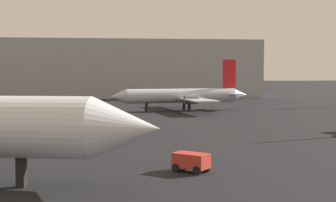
# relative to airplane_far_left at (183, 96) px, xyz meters

# --- Properties ---
(airplane_far_left) EXTENTS (24.58, 22.45, 8.83)m
(airplane_far_left) POSITION_rel_airplane_far_left_xyz_m (0.00, 0.00, 0.00)
(airplane_far_left) COLOR #B2BCCC
(airplane_far_left) RESTS_ON ground_plane
(baggage_cart) EXTENTS (2.65, 2.57, 1.30)m
(baggage_cart) POSITION_rel_airplane_far_left_xyz_m (-7.50, -49.88, -1.83)
(baggage_cart) COLOR red
(baggage_cart) RESTS_ON ground_plane
(terminal_building) EXTENTS (83.46, 23.39, 14.64)m
(terminal_building) POSITION_rel_airplane_far_left_xyz_m (-15.29, 47.78, 4.73)
(terminal_building) COLOR #999EA3
(terminal_building) RESTS_ON ground_plane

